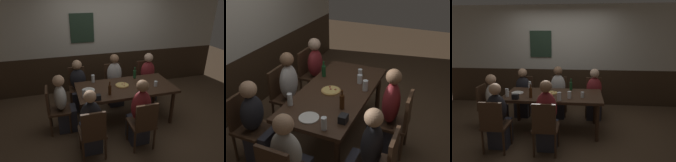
% 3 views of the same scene
% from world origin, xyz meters
% --- Properties ---
extents(ground_plane, '(12.00, 12.00, 0.00)m').
position_xyz_m(ground_plane, '(0.00, 0.00, 0.00)').
color(ground_plane, '#4C3826').
extents(wall_back, '(6.40, 0.13, 2.60)m').
position_xyz_m(wall_back, '(-0.00, 1.65, 1.30)').
color(wall_back, '#332316').
rests_on(wall_back, ground_plane).
extents(dining_table, '(1.86, 0.91, 0.74)m').
position_xyz_m(dining_table, '(0.00, 0.00, 0.66)').
color(dining_table, '#382316').
rests_on(dining_table, ground_plane).
extents(chair_right_far, '(0.40, 0.40, 0.88)m').
position_xyz_m(chair_right_far, '(0.82, 0.87, 0.50)').
color(chair_right_far, '#422B1C').
rests_on(chair_right_far, ground_plane).
extents(chair_left_near, '(0.40, 0.40, 0.88)m').
position_xyz_m(chair_left_near, '(-0.82, -0.87, 0.50)').
color(chair_left_near, '#422B1C').
rests_on(chair_left_near, ground_plane).
extents(chair_mid_near, '(0.40, 0.40, 0.88)m').
position_xyz_m(chair_mid_near, '(0.00, -0.87, 0.50)').
color(chair_mid_near, '#422B1C').
rests_on(chair_mid_near, ground_plane).
extents(chair_head_west, '(0.40, 0.40, 0.88)m').
position_xyz_m(chair_head_west, '(-1.35, 0.00, 0.50)').
color(chair_head_west, '#422B1C').
rests_on(chair_head_west, ground_plane).
extents(chair_mid_far, '(0.40, 0.40, 0.88)m').
position_xyz_m(chair_mid_far, '(0.00, 0.87, 0.50)').
color(chair_mid_far, '#422B1C').
rests_on(chair_mid_far, ground_plane).
extents(chair_left_far, '(0.40, 0.40, 0.88)m').
position_xyz_m(chair_left_far, '(-0.82, 0.87, 0.50)').
color(chair_left_far, '#422B1C').
rests_on(chair_left_far, ground_plane).
extents(person_right_far, '(0.34, 0.37, 1.12)m').
position_xyz_m(person_right_far, '(0.82, 0.71, 0.48)').
color(person_right_far, '#2D2D38').
rests_on(person_right_far, ground_plane).
extents(person_left_near, '(0.34, 0.37, 1.12)m').
position_xyz_m(person_left_near, '(-0.82, -0.71, 0.47)').
color(person_left_near, '#2D2D38').
rests_on(person_left_near, ground_plane).
extents(person_mid_near, '(0.34, 0.37, 1.19)m').
position_xyz_m(person_mid_near, '(0.00, -0.71, 0.50)').
color(person_mid_near, '#2D2D38').
rests_on(person_mid_near, ground_plane).
extents(person_head_west, '(0.37, 0.34, 1.11)m').
position_xyz_m(person_head_west, '(-1.18, 0.00, 0.47)').
color(person_head_west, '#2D2D38').
rests_on(person_head_west, ground_plane).
extents(person_mid_far, '(0.34, 0.37, 1.17)m').
position_xyz_m(person_mid_far, '(-0.00, 0.71, 0.49)').
color(person_mid_far, '#2D2D38').
rests_on(person_mid_far, ground_plane).
extents(person_left_far, '(0.34, 0.37, 1.11)m').
position_xyz_m(person_left_far, '(-0.82, 0.70, 0.47)').
color(person_left_far, '#2D2D38').
rests_on(person_left_far, ground_plane).
extents(pizza, '(0.26, 0.26, 0.03)m').
position_xyz_m(pizza, '(-0.05, 0.06, 0.75)').
color(pizza, tan).
rests_on(pizza, dining_table).
extents(tumbler_water, '(0.06, 0.06, 0.16)m').
position_xyz_m(tumbler_water, '(-0.56, 0.37, 0.81)').
color(tumbler_water, silver).
rests_on(tumbler_water, dining_table).
extents(highball_clear, '(0.06, 0.06, 0.15)m').
position_xyz_m(highball_clear, '(-0.83, -0.22, 0.81)').
color(highball_clear, silver).
rests_on(highball_clear, dining_table).
extents(pint_glass_pale, '(0.06, 0.06, 0.10)m').
position_xyz_m(pint_glass_pale, '(0.56, -0.14, 0.79)').
color(pint_glass_pale, silver).
rests_on(pint_glass_pale, dining_table).
extents(beer_glass_half, '(0.07, 0.07, 0.13)m').
position_xyz_m(beer_glass_half, '(0.33, -0.22, 0.80)').
color(beer_glass_half, silver).
rests_on(beer_glass_half, dining_table).
extents(beer_glass_tall, '(0.07, 0.07, 0.15)m').
position_xyz_m(beer_glass_tall, '(0.16, -0.36, 0.80)').
color(beer_glass_tall, silver).
rests_on(beer_glass_tall, dining_table).
extents(beer_bottle_green, '(0.06, 0.06, 0.24)m').
position_xyz_m(beer_bottle_green, '(0.32, 0.34, 0.83)').
color(beer_bottle_green, '#194723').
rests_on(beer_bottle_green, dining_table).
extents(beer_bottle_brown, '(0.06, 0.06, 0.25)m').
position_xyz_m(beer_bottle_brown, '(-0.38, -0.24, 0.84)').
color(beer_bottle_brown, '#42230F').
rests_on(beer_bottle_brown, dining_table).
extents(plate_white_large, '(0.24, 0.24, 0.01)m').
position_xyz_m(plate_white_large, '(-0.72, 0.02, 0.75)').
color(plate_white_large, white).
rests_on(plate_white_large, dining_table).
extents(condiment_caddy, '(0.11, 0.09, 0.09)m').
position_xyz_m(condiment_caddy, '(-0.63, -0.36, 0.79)').
color(condiment_caddy, black).
rests_on(condiment_caddy, dining_table).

